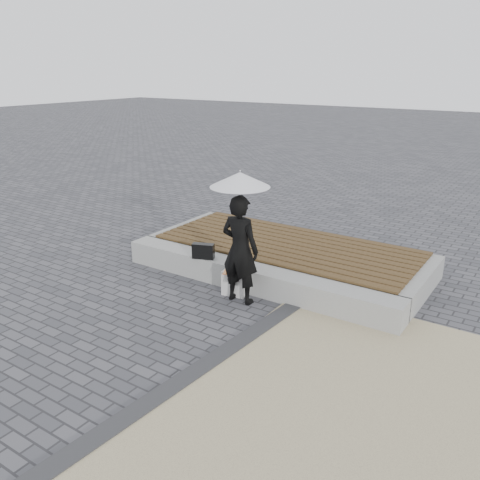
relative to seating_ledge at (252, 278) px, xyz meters
name	(u,v)px	position (x,y,z in m)	size (l,w,h in m)	color
ground	(191,329)	(0.00, -1.60, -0.20)	(80.00, 80.00, 0.00)	#4D4D52
terrazzo_zone	(412,437)	(3.20, -2.10, -0.19)	(5.00, 5.00, 0.02)	tan
edging_band	(212,360)	(0.75, -2.10, -0.18)	(0.25, 5.20, 0.04)	#2F3032
seating_ledge	(252,278)	(0.00, 0.00, 0.00)	(5.00, 0.45, 0.40)	#999A95
timber_platform	(287,256)	(0.00, 1.20, 0.00)	(5.00, 2.00, 0.40)	gray
timber_decking	(288,244)	(0.00, 1.20, 0.22)	(4.60, 2.00, 0.04)	brown
woman	(240,250)	(0.08, -0.47, 0.65)	(0.62, 0.41, 1.70)	black
parasol	(240,180)	(0.08, -0.47, 1.72)	(0.88, 0.88, 1.13)	#B9B9BF
handbag	(203,251)	(-0.87, -0.16, 0.33)	(0.37, 0.13, 0.26)	black
canvas_tote	(234,284)	(-0.10, -0.36, 0.00)	(0.38, 0.16, 0.40)	silver
magazine	(232,273)	(-0.10, -0.41, 0.21)	(0.28, 0.21, 0.01)	#F1553C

